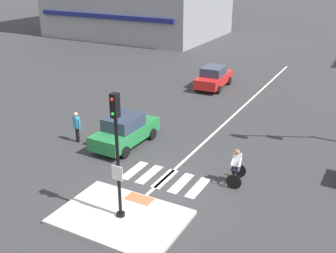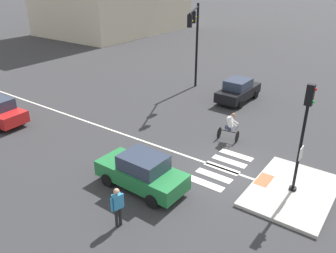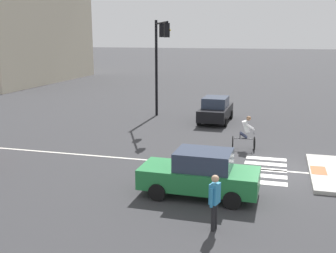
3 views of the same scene
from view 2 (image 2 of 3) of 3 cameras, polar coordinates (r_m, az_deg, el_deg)
ground_plane at (r=16.72m, az=11.55°, el=-7.68°), size 300.00×300.00×0.00m
traffic_island at (r=16.04m, az=19.90°, el=-10.02°), size 4.69×3.27×0.15m
tactile_pad_front at (r=16.28m, az=15.61°, el=-8.49°), size 1.10×0.60×0.01m
signal_pole at (r=14.65m, az=21.57°, el=-0.53°), size 0.44×0.38×4.74m
crosswalk_stripe_a at (r=15.81m, az=6.19°, el=-9.34°), size 0.44×1.80×0.01m
crosswalk_stripe_b at (r=16.41m, az=7.61°, el=-8.04°), size 0.44×1.80×0.01m
crosswalk_stripe_c at (r=17.01m, az=8.91°, el=-6.82°), size 0.44×1.80×0.01m
crosswalk_stripe_d at (r=17.64m, az=10.12°, el=-5.69°), size 0.44×1.80×0.01m
crosswalk_stripe_e at (r=18.28m, az=11.25°, el=-4.63°), size 0.44×1.80×0.01m
lane_centre_line at (r=22.06m, az=-12.59°, el=0.57°), size 0.14×28.00×0.01m
traffic_light_mast at (r=26.04m, az=4.48°, el=15.12°), size 4.35×2.14×6.46m
car_black_cross_right at (r=25.42m, az=11.55°, el=5.90°), size 4.14×1.92×1.64m
car_green_westbound_near at (r=15.07m, az=-4.37°, el=-7.49°), size 1.90×4.13×1.64m
cyclist at (r=19.32m, az=10.22°, el=0.04°), size 0.80×1.17×1.68m
pedestrian_at_curb_left at (r=13.02m, az=-8.39°, el=-12.66°), size 0.53×0.31×1.67m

